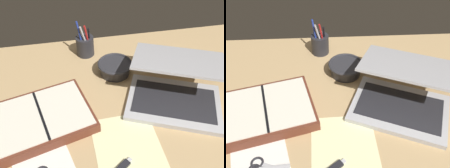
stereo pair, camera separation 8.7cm
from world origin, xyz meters
TOP-DOWN VIEW (x-y plane):
  - desk_top at (0.00, 0.00)cm, footprint 140.00×100.00cm
  - laptop at (21.51, 3.64)cm, footprint 42.48×42.09cm
  - bowl at (3.14, 21.87)cm, footprint 14.07×14.07cm
  - pen_cup at (-7.09, 37.50)cm, footprint 7.78×7.78cm
  - planner at (-25.74, 1.33)cm, footprint 36.98×31.54cm
  - scissors at (-24.72, -18.62)cm, footprint 12.07×6.24cm
  - paper_sheet_front at (0.43, -15.36)cm, footprint 20.98×28.84cm
  - paper_sheet_beside_planner at (-25.14, -16.58)cm, footprint 22.71×29.31cm
  - usb_drive at (-3.43, -20.31)cm, footprint 6.77×5.51cm

SIDE VIEW (x-z plane):
  - desk_top at x=0.00cm, z-range 0.00..2.00cm
  - paper_sheet_front at x=0.43cm, z-range 2.00..2.16cm
  - paper_sheet_beside_planner at x=-25.14cm, z-range 2.00..2.16cm
  - scissors at x=-24.72cm, z-range 1.93..2.73cm
  - usb_drive at x=-3.43cm, z-range 2.00..3.00cm
  - planner at x=-25.74cm, z-range 1.91..6.07cm
  - bowl at x=3.14cm, z-range 2.31..7.67cm
  - pen_cup at x=-7.09cm, z-range -1.75..14.86cm
  - laptop at x=21.51cm, z-range -0.67..15.10cm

